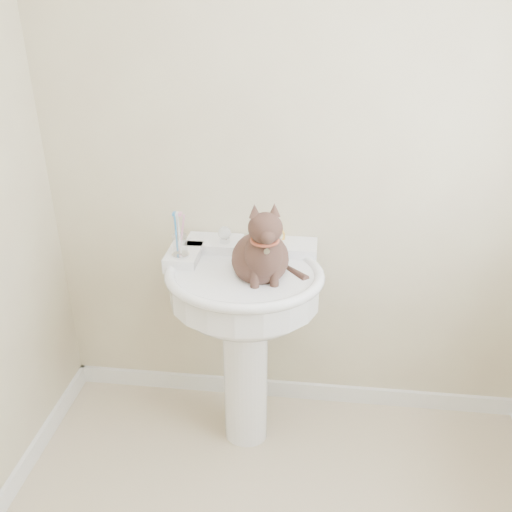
% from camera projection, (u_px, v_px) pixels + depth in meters
% --- Properties ---
extents(wall_back, '(2.20, 0.00, 2.50)m').
position_uv_depth(wall_back, '(298.00, 157.00, 2.22)').
color(wall_back, beige).
rests_on(wall_back, ground).
extents(baseboard_back, '(2.20, 0.02, 0.09)m').
position_uv_depth(baseboard_back, '(290.00, 389.00, 2.74)').
color(baseboard_back, white).
rests_on(baseboard_back, floor).
extents(pedestal_sink, '(0.65, 0.64, 0.90)m').
position_uv_depth(pedestal_sink, '(244.00, 305.00, 2.22)').
color(pedestal_sink, white).
rests_on(pedestal_sink, floor).
extents(faucet, '(0.28, 0.12, 0.14)m').
position_uv_depth(faucet, '(250.00, 236.00, 2.26)').
color(faucet, silver).
rests_on(faucet, pedestal_sink).
extents(soap_bar, '(0.10, 0.08, 0.03)m').
position_uv_depth(soap_bar, '(273.00, 235.00, 2.35)').
color(soap_bar, gold).
rests_on(soap_bar, pedestal_sink).
extents(toothbrush_cup, '(0.07, 0.07, 0.19)m').
position_uv_depth(toothbrush_cup, '(180.00, 245.00, 2.17)').
color(toothbrush_cup, silver).
rests_on(toothbrush_cup, pedestal_sink).
extents(cat, '(0.25, 0.31, 0.46)m').
position_uv_depth(cat, '(261.00, 254.00, 2.08)').
color(cat, brown).
rests_on(cat, pedestal_sink).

